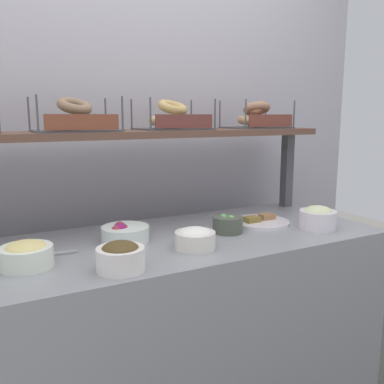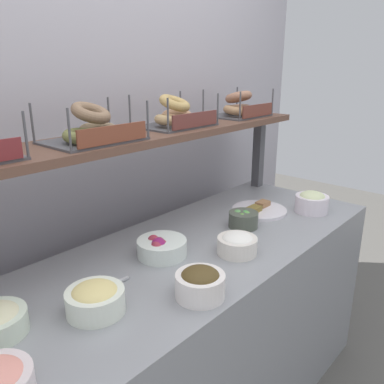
% 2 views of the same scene
% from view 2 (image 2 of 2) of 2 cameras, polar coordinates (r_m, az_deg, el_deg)
% --- Properties ---
extents(back_wall, '(3.12, 0.06, 2.40)m').
position_cam_2_polar(back_wall, '(1.87, -13.12, 6.78)').
color(back_wall, '#B0ABB6').
rests_on(back_wall, ground_plane).
extents(deli_counter, '(1.92, 0.70, 0.85)m').
position_cam_2_polar(deli_counter, '(1.81, -0.30, -20.36)').
color(deli_counter, gray).
rests_on(deli_counter, ground_plane).
extents(shelf_riser_right, '(0.05, 0.05, 0.40)m').
position_cam_2_polar(shelf_riser_right, '(2.36, 9.50, 5.57)').
color(shelf_riser_right, '#4C4C51').
rests_on(shelf_riser_right, deli_counter).
extents(upper_shelf, '(1.88, 0.32, 0.03)m').
position_cam_2_polar(upper_shelf, '(1.64, -7.48, 7.89)').
color(upper_shelf, brown).
rests_on(upper_shelf, shelf_riser_left).
extents(bowl_egg_salad, '(0.17, 0.17, 0.09)m').
position_cam_2_polar(bowl_egg_salad, '(1.23, -13.70, -14.61)').
color(bowl_egg_salad, white).
rests_on(bowl_egg_salad, deli_counter).
extents(bowl_veggie_mix, '(0.13, 0.13, 0.08)m').
position_cam_2_polar(bowl_veggie_mix, '(1.79, 7.36, -3.85)').
color(bowl_veggie_mix, '#4D5347').
rests_on(bowl_veggie_mix, deli_counter).
extents(bowl_scallion_spread, '(0.16, 0.16, 0.10)m').
position_cam_2_polar(bowl_scallion_spread, '(2.03, 16.79, -1.34)').
color(bowl_scallion_spread, white).
rests_on(bowl_scallion_spread, deli_counter).
extents(bowl_beet_salad, '(0.19, 0.19, 0.08)m').
position_cam_2_polar(bowl_beet_salad, '(1.52, -4.43, -7.87)').
color(bowl_beet_salad, white).
rests_on(bowl_beet_salad, deli_counter).
extents(bowl_chocolate_spread, '(0.16, 0.16, 0.10)m').
position_cam_2_polar(bowl_chocolate_spread, '(1.27, 1.18, -12.89)').
color(bowl_chocolate_spread, white).
rests_on(bowl_chocolate_spread, deli_counter).
extents(bowl_cream_cheese, '(0.15, 0.15, 0.08)m').
position_cam_2_polar(bowl_cream_cheese, '(1.54, 6.50, -7.35)').
color(bowl_cream_cheese, white).
rests_on(bowl_cream_cheese, deli_counter).
extents(serving_plate_white, '(0.27, 0.27, 0.04)m').
position_cam_2_polar(serving_plate_white, '(1.99, 9.59, -2.52)').
color(serving_plate_white, white).
rests_on(serving_plate_white, deli_counter).
extents(serving_spoon_near_plate, '(0.18, 0.04, 0.01)m').
position_cam_2_polar(serving_spoon_near_plate, '(1.34, -13.41, -13.55)').
color(serving_spoon_near_plate, '#B7B7BC').
rests_on(serving_spoon_near_plate, deli_counter).
extents(bagel_basket_poppy, '(0.33, 0.26, 0.14)m').
position_cam_2_polar(bagel_basket_poppy, '(1.47, -14.08, 8.70)').
color(bagel_basket_poppy, '#4C4C51').
rests_on(bagel_basket_poppy, upper_shelf).
extents(bagel_basket_sesame, '(0.33, 0.26, 0.14)m').
position_cam_2_polar(bagel_basket_sesame, '(1.78, -2.43, 10.85)').
color(bagel_basket_sesame, '#4C4C51').
rests_on(bagel_basket_sesame, upper_shelf).
extents(bagel_basket_everything, '(0.31, 0.25, 0.14)m').
position_cam_2_polar(bagel_basket_everything, '(2.14, 6.68, 11.93)').
color(bagel_basket_everything, '#4C4C51').
rests_on(bagel_basket_everything, upper_shelf).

